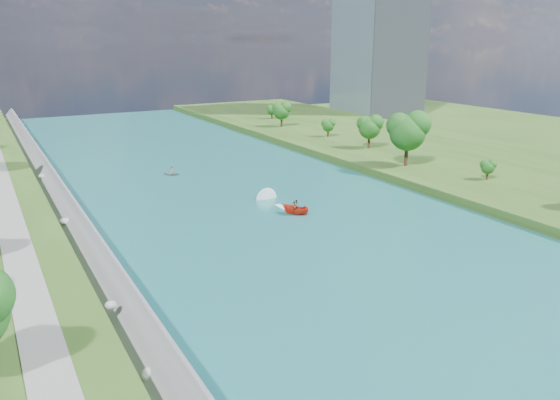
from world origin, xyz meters
TOP-DOWN VIEW (x-y plane):
  - ground at (0.00, 0.00)m, footprint 260.00×260.00m
  - river_water at (0.00, 20.00)m, footprint 55.00×240.00m
  - berm_east at (49.50, 20.00)m, footprint 44.00×240.00m
  - riprap_bank at (-25.84, 19.28)m, footprint 3.92×236.00m
  - riverside_path at (-32.50, 20.00)m, footprint 3.00×200.00m
  - office_tower at (82.50, 95.00)m, footprint 22.00×22.00m
  - trees_east at (37.53, 17.49)m, footprint 12.47×135.97m
  - motorboat at (3.87, 16.49)m, footprint 3.63×18.78m
  - raft at (-4.05, 46.17)m, footprint 3.54×3.59m

SIDE VIEW (x-z plane):
  - ground at x=0.00m, z-range 0.00..0.00m
  - river_water at x=0.00m, z-range 0.00..0.10m
  - raft at x=-4.05m, z-range -0.34..1.26m
  - motorboat at x=3.87m, z-range -0.29..1.78m
  - berm_east at x=49.50m, z-range 0.00..1.50m
  - riprap_bank at x=-25.84m, z-range -0.24..3.81m
  - riverside_path at x=-32.50m, z-range 3.50..3.60m
  - trees_east at x=37.53m, z-range 0.45..12.34m
  - office_tower at x=82.50m, z-range 0.00..60.00m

